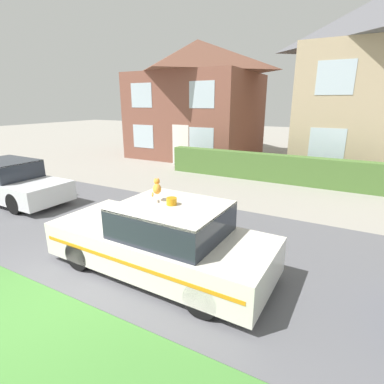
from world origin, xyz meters
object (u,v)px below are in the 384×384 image
object	(u,v)px
house_left	(197,99)
neighbour_car_far	(10,182)
police_car	(162,240)
cat	(157,188)

from	to	relation	value
house_left	neighbour_car_far	bearing A→B (deg)	-96.21
neighbour_car_far	house_left	bearing A→B (deg)	84.49
police_car	neighbour_car_far	size ratio (longest dim) A/B	1.01
cat	neighbour_car_far	xyz separation A→B (m)	(-6.94, 1.13, -1.03)
police_car	house_left	bearing A→B (deg)	-63.77
neighbour_car_far	house_left	world-z (taller)	house_left
police_car	house_left	xyz separation A→B (m)	(-5.86, 12.50, 2.76)
police_car	house_left	world-z (taller)	house_left
police_car	cat	size ratio (longest dim) A/B	13.24
cat	house_left	size ratio (longest dim) A/B	0.05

